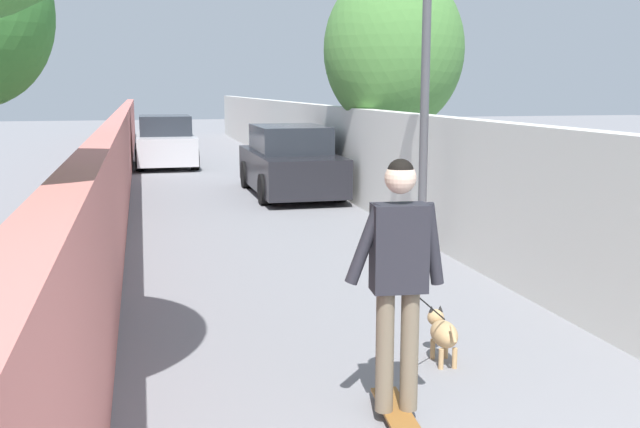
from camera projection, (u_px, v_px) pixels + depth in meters
ground_plane at (236, 197)px, 15.89m from camera, size 80.00×80.00×0.00m
wall_left at (118, 169)px, 13.26m from camera, size 48.00×0.30×1.80m
fence_right at (368, 159)px, 14.37m from camera, size 48.00×0.30×1.95m
tree_right_far at (394, 51)px, 15.16m from camera, size 2.93×2.93×4.86m
lamp_post at (426, 40)px, 9.81m from camera, size 0.36×0.36×4.41m
skateboard at (396, 412)px, 5.23m from camera, size 0.82×0.28×0.08m
person_skateboarder at (399, 266)px, 5.04m from camera, size 0.26×0.71×1.81m
dog at (443, 332)px, 6.31m from camera, size 1.27×0.91×1.06m
car_near at (290, 163)px, 16.20m from camera, size 4.27×1.80×1.54m
car_far at (165, 143)px, 22.01m from camera, size 3.80×1.80×1.54m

